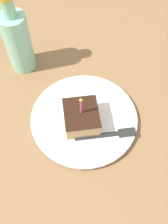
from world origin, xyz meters
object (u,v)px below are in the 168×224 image
cake_slice (81,117)px  bottle (18,41)px  plate (84,118)px  fork (110,134)px

cake_slice → bottle: size_ratio=0.46×
plate → bottle: bottle is taller
plate → fork: fork is taller
cake_slice → bottle: (-0.15, 0.24, 0.06)m
fork → bottle: bottle is taller
cake_slice → fork: size_ratio=0.71×
plate → bottle: (-0.16, 0.23, 0.09)m
plate → fork: size_ratio=1.83×
cake_slice → bottle: 0.29m
bottle → cake_slice: bearing=-57.9°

